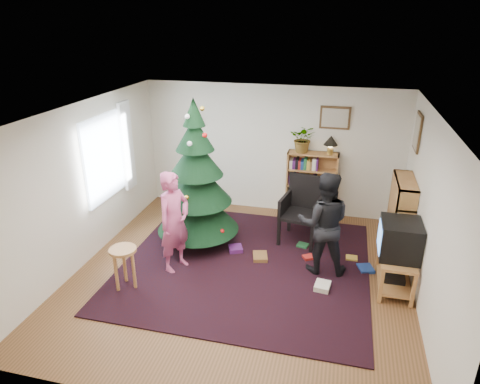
% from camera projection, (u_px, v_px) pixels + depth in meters
% --- Properties ---
extents(floor, '(5.00, 5.00, 0.00)m').
position_uv_depth(floor, '(241.00, 275.00, 6.55)').
color(floor, brown).
rests_on(floor, ground).
extents(ceiling, '(5.00, 5.00, 0.00)m').
position_uv_depth(ceiling, '(241.00, 112.00, 5.59)').
color(ceiling, white).
rests_on(ceiling, wall_back).
extents(wall_back, '(5.00, 0.02, 2.50)m').
position_uv_depth(wall_back, '(272.00, 150.00, 8.31)').
color(wall_back, silver).
rests_on(wall_back, floor).
extents(wall_front, '(5.00, 0.02, 2.50)m').
position_uv_depth(wall_front, '(175.00, 308.00, 3.83)').
color(wall_front, silver).
rests_on(wall_front, floor).
extents(wall_left, '(0.02, 5.00, 2.50)m').
position_uv_depth(wall_left, '(85.00, 184.00, 6.62)').
color(wall_left, silver).
rests_on(wall_left, floor).
extents(wall_right, '(0.02, 5.00, 2.50)m').
position_uv_depth(wall_right, '(429.00, 219.00, 5.51)').
color(wall_right, silver).
rests_on(wall_right, floor).
extents(rug, '(3.80, 3.60, 0.02)m').
position_uv_depth(rug, '(246.00, 264.00, 6.81)').
color(rug, black).
rests_on(rug, floor).
extents(window_pane, '(0.04, 1.20, 1.40)m').
position_uv_depth(window_pane, '(105.00, 158.00, 7.06)').
color(window_pane, silver).
rests_on(window_pane, wall_left).
extents(curtain, '(0.06, 0.35, 1.60)m').
position_uv_depth(curtain, '(127.00, 146.00, 7.67)').
color(curtain, white).
rests_on(curtain, wall_left).
extents(picture_back, '(0.55, 0.03, 0.42)m').
position_uv_depth(picture_back, '(335.00, 118.00, 7.76)').
color(picture_back, '#4C3319').
rests_on(picture_back, wall_back).
extents(picture_right, '(0.03, 0.50, 0.60)m').
position_uv_depth(picture_right, '(418.00, 132.00, 6.82)').
color(picture_right, '#4C3319').
rests_on(picture_right, wall_right).
extents(christmas_tree, '(1.39, 1.39, 2.52)m').
position_uv_depth(christmas_tree, '(197.00, 186.00, 7.08)').
color(christmas_tree, '#3F2816').
rests_on(christmas_tree, rug).
extents(bookshelf_back, '(0.95, 0.30, 1.30)m').
position_uv_depth(bookshelf_back, '(311.00, 185.00, 8.21)').
color(bookshelf_back, '#B27D3F').
rests_on(bookshelf_back, floor).
extents(bookshelf_right, '(0.30, 0.95, 1.30)m').
position_uv_depth(bookshelf_right, '(400.00, 216.00, 6.92)').
color(bookshelf_right, '#B27D3F').
rests_on(bookshelf_right, floor).
extents(tv_stand, '(0.48, 0.86, 0.55)m').
position_uv_depth(tv_stand, '(395.00, 269.00, 6.11)').
color(tv_stand, '#B27D3F').
rests_on(tv_stand, floor).
extents(crt_tv, '(0.55, 0.59, 0.52)m').
position_uv_depth(crt_tv, '(400.00, 239.00, 5.92)').
color(crt_tv, black).
rests_on(crt_tv, tv_stand).
extents(armchair, '(0.73, 0.74, 1.15)m').
position_uv_depth(armchair, '(302.00, 206.00, 7.37)').
color(armchair, black).
rests_on(armchair, rug).
extents(stool, '(0.39, 0.39, 0.64)m').
position_uv_depth(stool, '(123.00, 258.00, 6.05)').
color(stool, '#B27D3F').
rests_on(stool, floor).
extents(person_standing, '(0.58, 0.68, 1.60)m').
position_uv_depth(person_standing, '(174.00, 222.00, 6.42)').
color(person_standing, '#BC4B7A').
rests_on(person_standing, rug).
extents(person_by_chair, '(0.84, 0.68, 1.62)m').
position_uv_depth(person_by_chair, '(324.00, 223.00, 6.36)').
color(person_by_chair, black).
rests_on(person_by_chair, rug).
extents(potted_plant, '(0.49, 0.43, 0.52)m').
position_uv_depth(potted_plant, '(303.00, 139.00, 7.91)').
color(potted_plant, gray).
rests_on(potted_plant, bookshelf_back).
extents(table_lamp, '(0.26, 0.26, 0.35)m').
position_uv_depth(table_lamp, '(331.00, 142.00, 7.81)').
color(table_lamp, '#A57F33').
rests_on(table_lamp, bookshelf_back).
extents(floor_clutter, '(2.31, 1.36, 0.08)m').
position_uv_depth(floor_clutter, '(306.00, 259.00, 6.87)').
color(floor_clutter, '#A51E19').
rests_on(floor_clutter, rug).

